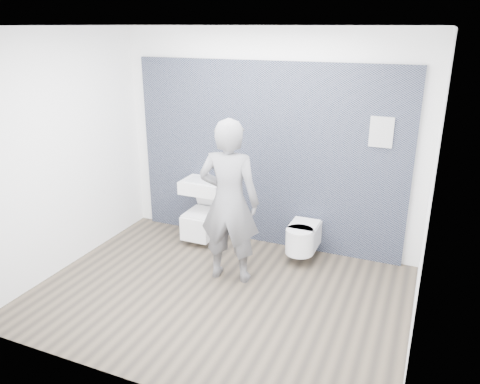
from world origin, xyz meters
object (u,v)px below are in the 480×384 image
at_px(toilet_square, 202,222).
at_px(visitor, 229,202).
at_px(washbasin, 204,186).
at_px(toilet_rounded, 302,237).

distance_m(toilet_square, visitor, 1.28).
distance_m(washbasin, toilet_square, 0.50).
xyz_separation_m(washbasin, toilet_square, (0.00, -0.06, -0.49)).
height_order(toilet_square, visitor, visitor).
bearing_deg(toilet_rounded, toilet_square, 178.99).
bearing_deg(visitor, washbasin, -54.96).
bearing_deg(toilet_rounded, washbasin, 176.38).
xyz_separation_m(washbasin, visitor, (0.76, -0.84, 0.18)).
bearing_deg(toilet_square, toilet_rounded, -1.01).
distance_m(washbasin, toilet_rounded, 1.49).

